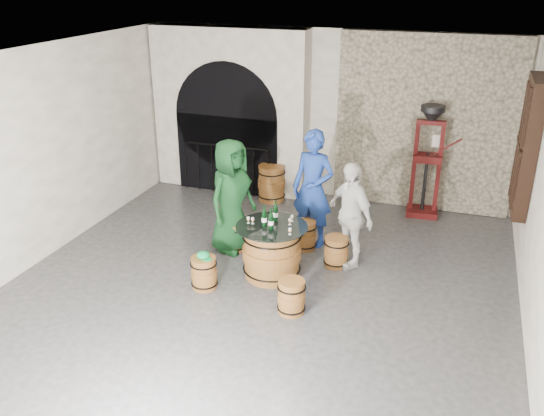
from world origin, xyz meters
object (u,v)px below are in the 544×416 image
(barrel_stool_far, at_px, (305,235))
(person_green, at_px, (231,196))
(barrel_stool_near_left, at_px, (204,273))
(wine_bottle_left, at_px, (264,218))
(barrel_table, at_px, (272,251))
(person_white, at_px, (350,215))
(corking_press, at_px, (428,153))
(wine_bottle_center, at_px, (271,221))
(barrel_stool_left, at_px, (234,236))
(barrel_stool_near_right, at_px, (291,297))
(person_blue, at_px, (313,189))
(wine_bottle_right, at_px, (275,213))
(barrel_stool_right, at_px, (336,252))
(side_barrel, at_px, (271,183))

(barrel_stool_far, distance_m, person_green, 1.35)
(barrel_stool_near_left, height_order, wine_bottle_left, wine_bottle_left)
(barrel_table, xyz_separation_m, person_white, (0.99, 0.71, 0.42))
(person_white, distance_m, corking_press, 2.50)
(wine_bottle_left, bearing_deg, person_green, 140.42)
(person_green, bearing_deg, person_white, -67.71)
(barrel_stool_near_left, bearing_deg, wine_bottle_center, 33.58)
(barrel_stool_near_left, bearing_deg, barrel_stool_left, 92.37)
(barrel_stool_far, height_order, barrel_stool_near_right, same)
(person_green, bearing_deg, corking_press, -29.64)
(barrel_stool_left, relative_size, corking_press, 0.23)
(barrel_stool_near_left, xyz_separation_m, person_blue, (1.06, 1.88, 0.72))
(person_green, distance_m, wine_bottle_right, 0.97)
(person_blue, xyz_separation_m, wine_bottle_center, (-0.24, -1.34, -0.02))
(wine_bottle_right, height_order, corking_press, corking_press)
(barrel_stool_left, distance_m, person_green, 0.68)
(person_white, bearing_deg, barrel_stool_near_right, -64.09)
(wine_bottle_right, bearing_deg, person_white, 27.88)
(barrel_stool_right, height_order, barrel_stool_near_left, same)
(barrel_stool_left, bearing_deg, wine_bottle_center, -38.45)
(wine_bottle_center, relative_size, wine_bottle_right, 1.00)
(barrel_table, bearing_deg, barrel_stool_near_left, -140.60)
(barrel_stool_left, relative_size, barrel_stool_far, 1.00)
(wine_bottle_center, xyz_separation_m, side_barrel, (-0.99, 2.88, -0.58))
(person_white, distance_m, wine_bottle_center, 1.27)
(wine_bottle_center, bearing_deg, barrel_stool_far, 80.14)
(person_blue, relative_size, wine_bottle_center, 5.89)
(wine_bottle_right, bearing_deg, barrel_stool_near_left, -133.25)
(barrel_stool_left, bearing_deg, barrel_table, -34.66)
(barrel_stool_right, relative_size, person_white, 0.29)
(barrel_table, relative_size, barrel_stool_far, 2.19)
(barrel_stool_far, height_order, wine_bottle_center, wine_bottle_center)
(person_green, bearing_deg, barrel_stool_far, -51.22)
(barrel_stool_right, xyz_separation_m, barrel_stool_near_left, (-1.62, -1.24, 0.00))
(barrel_stool_left, xyz_separation_m, person_green, (-0.04, 0.03, 0.68))
(barrel_table, bearing_deg, wine_bottle_center, -76.23)
(barrel_stool_left, relative_size, wine_bottle_right, 1.46)
(person_green, bearing_deg, side_barrel, 21.50)
(barrel_stool_far, height_order, barrel_stool_right, same)
(person_white, bearing_deg, corking_press, 109.89)
(barrel_stool_near_left, bearing_deg, barrel_stool_far, 58.53)
(barrel_stool_far, height_order, person_blue, person_blue)
(wine_bottle_center, height_order, corking_press, corking_press)
(corking_press, bearing_deg, wine_bottle_center, -125.42)
(wine_bottle_left, xyz_separation_m, wine_bottle_right, (0.09, 0.22, 0.00))
(barrel_stool_far, height_order, person_green, person_green)
(person_green, relative_size, wine_bottle_left, 5.64)
(person_green, xyz_separation_m, wine_bottle_center, (0.90, -0.71, 0.02))
(barrel_stool_right, relative_size, person_blue, 0.25)
(barrel_table, relative_size, barrel_stool_right, 2.19)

